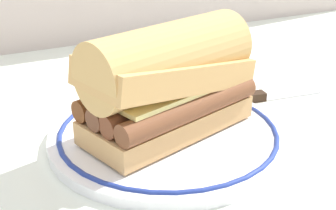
% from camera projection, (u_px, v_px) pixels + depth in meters
% --- Properties ---
extents(ground_plane, '(1.50, 1.50, 0.00)m').
position_uv_depth(ground_plane, '(180.00, 133.00, 0.56)').
color(ground_plane, white).
extents(plate, '(0.27, 0.27, 0.01)m').
position_uv_depth(plate, '(168.00, 134.00, 0.54)').
color(plate, white).
rests_on(plate, ground_plane).
extents(sausage_sandwich, '(0.21, 0.15, 0.12)m').
position_uv_depth(sausage_sandwich, '(168.00, 79.00, 0.52)').
color(sausage_sandwich, tan).
rests_on(sausage_sandwich, plate).
extents(butter_knife, '(0.14, 0.03, 0.01)m').
position_uv_depth(butter_knife, '(266.00, 96.00, 0.65)').
color(butter_knife, silver).
rests_on(butter_knife, ground_plane).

